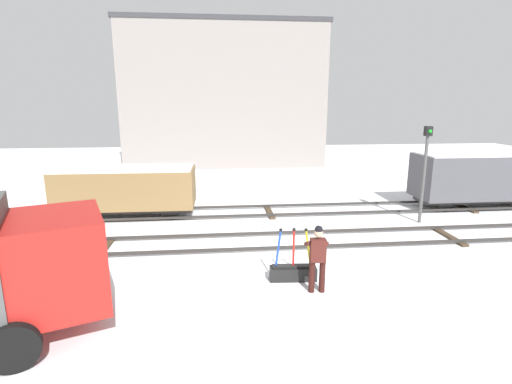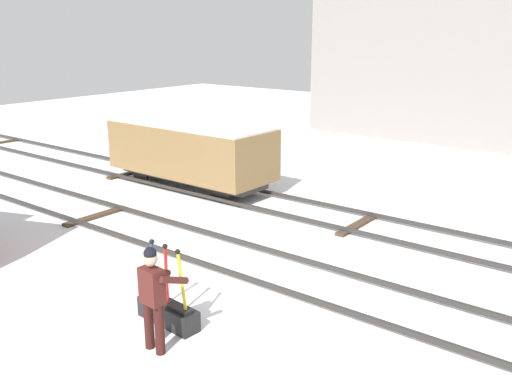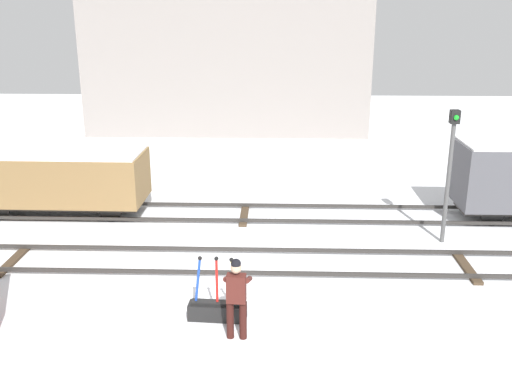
% 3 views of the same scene
% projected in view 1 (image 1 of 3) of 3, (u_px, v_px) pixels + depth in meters
% --- Properties ---
extents(ground_plane, '(60.00, 60.00, 0.00)m').
position_uv_depth(ground_plane, '(284.00, 243.00, 13.01)').
color(ground_plane, white).
extents(track_main_line, '(44.00, 1.94, 0.18)m').
position_uv_depth(track_main_line, '(284.00, 240.00, 12.98)').
color(track_main_line, '#2D2B28').
rests_on(track_main_line, ground_plane).
extents(track_siding_near, '(44.00, 1.94, 0.18)m').
position_uv_depth(track_siding_near, '(269.00, 211.00, 16.54)').
color(track_siding_near, '#2D2B28').
rests_on(track_siding_near, ground_plane).
extents(switch_lever_frame, '(1.26, 0.44, 1.45)m').
position_uv_depth(switch_lever_frame, '(293.00, 271.00, 10.28)').
color(switch_lever_frame, black).
rests_on(switch_lever_frame, ground_plane).
extents(rail_worker, '(0.57, 0.67, 1.73)m').
position_uv_depth(rail_worker, '(318.00, 255.00, 9.49)').
color(rail_worker, '#351511').
rests_on(rail_worker, ground_plane).
extents(signal_post, '(0.24, 0.32, 3.76)m').
position_uv_depth(signal_post, '(425.00, 165.00, 14.74)').
color(signal_post, '#4C4C4C').
rests_on(signal_post, ground_plane).
extents(apartment_building, '(14.65, 5.17, 10.23)m').
position_uv_depth(apartment_building, '(224.00, 96.00, 28.76)').
color(apartment_building, gray).
rests_on(apartment_building, ground_plane).
extents(freight_car_near_switch, '(5.66, 2.02, 2.46)m').
position_uv_depth(freight_car_near_switch, '(479.00, 177.00, 17.18)').
color(freight_car_near_switch, '#2D2B28').
rests_on(freight_car_near_switch, ground_plane).
extents(freight_car_far_end, '(5.46, 2.15, 2.07)m').
position_uv_depth(freight_car_far_end, '(127.00, 188.00, 15.71)').
color(freight_car_far_end, '#2D2B28').
rests_on(freight_car_far_end, ground_plane).
extents(perched_bird_roof_left, '(0.23, 0.28, 0.13)m').
position_uv_depth(perched_bird_roof_left, '(239.00, 15.00, 25.69)').
color(perched_bird_roof_left, '#333338').
rests_on(perched_bird_roof_left, apartment_building).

